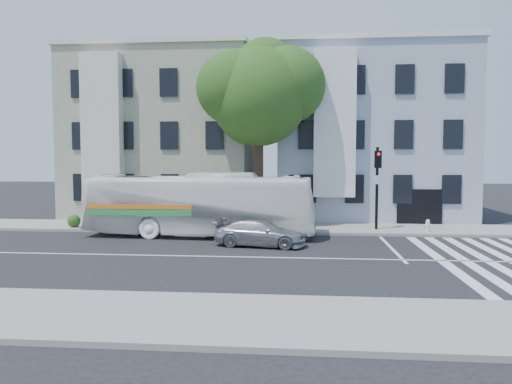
# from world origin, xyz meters

# --- Properties ---
(ground) EXTENTS (120.00, 120.00, 0.00)m
(ground) POSITION_xyz_m (0.00, 0.00, 0.00)
(ground) COLOR black
(ground) RESTS_ON ground
(sidewalk_far) EXTENTS (80.00, 4.00, 0.15)m
(sidewalk_far) POSITION_xyz_m (0.00, 8.00, 0.07)
(sidewalk_far) COLOR gray
(sidewalk_far) RESTS_ON ground
(sidewalk_near) EXTENTS (80.00, 4.00, 0.15)m
(sidewalk_near) POSITION_xyz_m (0.00, -8.00, 0.07)
(sidewalk_near) COLOR gray
(sidewalk_near) RESTS_ON ground
(building_left) EXTENTS (12.00, 10.00, 11.00)m
(building_left) POSITION_xyz_m (-7.00, 15.00, 5.50)
(building_left) COLOR gray
(building_left) RESTS_ON ground
(building_right) EXTENTS (12.00, 10.00, 11.00)m
(building_right) POSITION_xyz_m (7.00, 15.00, 5.50)
(building_right) COLOR #9FABBE
(building_right) RESTS_ON ground
(street_tree) EXTENTS (7.30, 5.90, 11.10)m
(street_tree) POSITION_xyz_m (0.06, 8.74, 7.83)
(street_tree) COLOR #2D2116
(street_tree) RESTS_ON ground
(bus) EXTENTS (3.37, 11.94, 3.29)m
(bus) POSITION_xyz_m (-2.73, 5.16, 1.64)
(bus) COLOR white
(bus) RESTS_ON ground
(sedan) EXTENTS (2.36, 4.42, 1.22)m
(sedan) POSITION_xyz_m (0.58, 2.58, 0.61)
(sedan) COLOR #AFB2B6
(sedan) RESTS_ON ground
(hedge) EXTENTS (8.54, 1.73, 0.70)m
(hedge) POSITION_xyz_m (-6.04, 6.80, 0.50)
(hedge) COLOR #326521
(hedge) RESTS_ON sidewalk_far
(traffic_signal) EXTENTS (0.45, 0.55, 4.62)m
(traffic_signal) POSITION_xyz_m (6.55, 7.39, 2.99)
(traffic_signal) COLOR black
(traffic_signal) RESTS_ON ground
(fire_hydrant) EXTENTS (0.36, 0.22, 0.66)m
(fire_hydrant) POSITION_xyz_m (9.11, 6.77, 0.49)
(fire_hydrant) COLOR silver
(fire_hydrant) RESTS_ON sidewalk_far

